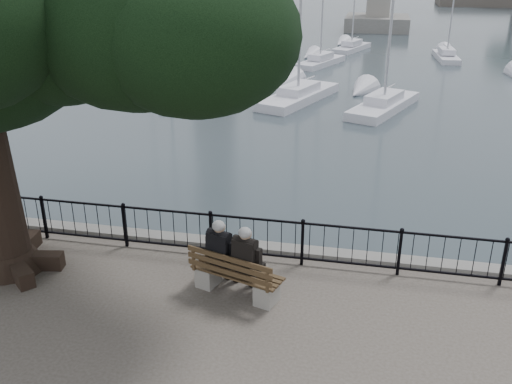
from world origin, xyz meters
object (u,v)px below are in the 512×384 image
(person_right, at_px, (249,263))
(lion_monument, at_px, (378,6))
(tree, at_px, (3,3))
(person_left, at_px, (224,256))
(bench, at_px, (236,279))

(person_right, relative_size, lion_monument, 0.18)
(tree, bearing_deg, person_left, 0.99)
(bench, height_order, lion_monument, lion_monument)
(person_left, relative_size, person_right, 1.00)
(tree, bearing_deg, lion_monument, 82.68)
(person_right, xyz_separation_m, lion_monument, (1.85, 48.81, 0.49))
(bench, distance_m, tree, 6.50)
(bench, relative_size, person_right, 1.25)
(person_left, distance_m, lion_monument, 48.70)
(bench, distance_m, person_right, 0.45)
(person_left, distance_m, tree, 6.04)
(person_right, height_order, lion_monument, lion_monument)
(tree, distance_m, lion_monument, 49.28)
(person_left, xyz_separation_m, lion_monument, (2.39, 48.64, 0.49))
(person_left, height_order, lion_monument, lion_monument)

